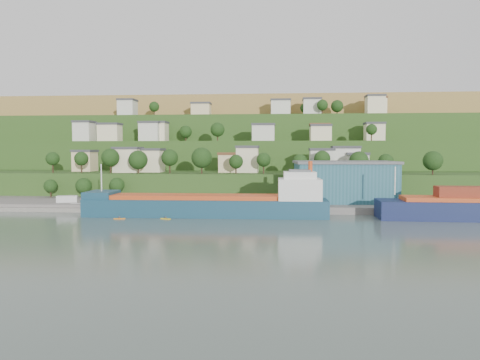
# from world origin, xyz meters

# --- Properties ---
(ground) EXTENTS (500.00, 500.00, 0.00)m
(ground) POSITION_xyz_m (0.00, 0.00, 0.00)
(ground) COLOR #4A5952
(ground) RESTS_ON ground
(quay) EXTENTS (220.00, 26.00, 4.00)m
(quay) POSITION_xyz_m (20.00, 28.00, 0.00)
(quay) COLOR slate
(quay) RESTS_ON ground
(pebble_beach) EXTENTS (40.00, 18.00, 2.40)m
(pebble_beach) POSITION_xyz_m (-55.00, 22.00, 0.00)
(pebble_beach) COLOR slate
(pebble_beach) RESTS_ON ground
(hillside) EXTENTS (360.00, 210.94, 96.00)m
(hillside) POSITION_xyz_m (0.01, 168.71, 0.08)
(hillside) COLOR #284719
(hillside) RESTS_ON ground
(cargo_ship_near) EXTENTS (66.92, 11.63, 17.16)m
(cargo_ship_near) POSITION_xyz_m (-0.21, 9.16, 2.74)
(cargo_ship_near) COLOR #153D50
(cargo_ship_near) RESTS_ON ground
(warehouse) EXTENTS (32.12, 20.88, 12.80)m
(warehouse) POSITION_xyz_m (38.25, 31.00, 8.43)
(warehouse) COLOR #1F525F
(warehouse) RESTS_ON quay
(caravan) EXTENTS (6.60, 4.06, 2.87)m
(caravan) POSITION_xyz_m (-47.94, 21.57, 2.64)
(caravan) COLOR silver
(caravan) RESTS_ON pebble_beach
(dinghy) EXTENTS (4.38, 2.69, 0.82)m
(dinghy) POSITION_xyz_m (-43.36, 18.78, 1.61)
(dinghy) COLOR silver
(dinghy) RESTS_ON pebble_beach
(kayak_orange) EXTENTS (3.06, 1.15, 0.75)m
(kayak_orange) POSITION_xyz_m (-24.24, 1.56, 0.22)
(kayak_orange) COLOR orange
(kayak_orange) RESTS_ON ground
(kayak_yellow) EXTENTS (2.91, 1.42, 0.73)m
(kayak_yellow) POSITION_xyz_m (-12.00, 2.35, 0.21)
(kayak_yellow) COLOR yellow
(kayak_yellow) RESTS_ON ground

